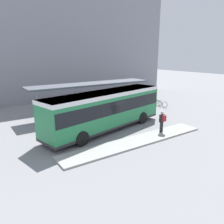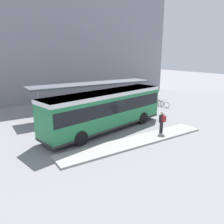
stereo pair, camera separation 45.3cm
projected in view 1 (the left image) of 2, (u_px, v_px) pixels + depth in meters
The scene contains 9 objects.
ground_plane at pixel (106, 130), 18.48m from camera, with size 120.00×120.00×0.00m, color gray.
curb_island at pixel (137, 141), 15.90m from camera, with size 12.02×1.80×0.12m.
city_bus at pixel (106, 108), 18.00m from camera, with size 11.70×4.80×3.25m.
pedestrian_waiting at pixel (162, 120), 17.32m from camera, with size 0.44×0.47×1.71m.
bicycle_white at pixel (161, 104), 26.44m from camera, with size 0.48×1.73×0.75m.
bicycle_green at pixel (158, 103), 27.24m from camera, with size 0.48×1.64×0.71m.
bicycle_orange at pixel (152, 102), 27.76m from camera, with size 0.48×1.53×0.66m.
station_shelter at pixel (92, 84), 22.95m from camera, with size 13.48×2.62×3.26m.
station_building at pixel (63, 45), 35.63m from camera, with size 29.87×13.60×15.42m.
Camera 1 is at (-9.43, -14.73, 6.16)m, focal length 35.00 mm.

